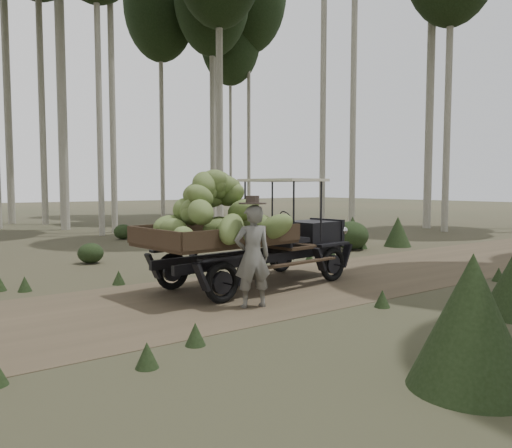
# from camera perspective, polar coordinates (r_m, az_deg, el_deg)

# --- Properties ---
(ground) EXTENTS (120.00, 120.00, 0.00)m
(ground) POSITION_cam_1_polar(r_m,az_deg,el_deg) (9.27, -5.33, -8.44)
(ground) COLOR #473D2B
(ground) RESTS_ON ground
(dirt_track) EXTENTS (70.00, 4.00, 0.01)m
(dirt_track) POSITION_cam_1_polar(r_m,az_deg,el_deg) (9.27, -5.33, -8.41)
(dirt_track) COLOR brown
(dirt_track) RESTS_ON ground
(banana_truck) EXTENTS (4.96, 2.58, 2.42)m
(banana_truck) POSITION_cam_1_polar(r_m,az_deg,el_deg) (9.79, -2.72, 0.64)
(banana_truck) COLOR black
(banana_truck) RESTS_ON ground
(farmer) EXTENTS (0.73, 0.58, 1.89)m
(farmer) POSITION_cam_1_polar(r_m,az_deg,el_deg) (8.39, -0.40, -3.56)
(farmer) COLOR #5F5D57
(farmer) RESTS_ON ground
(undergrowth) EXTENTS (24.14, 22.73, 1.40)m
(undergrowth) POSITION_cam_1_polar(r_m,az_deg,el_deg) (8.06, -5.27, -6.31)
(undergrowth) COLOR #233319
(undergrowth) RESTS_ON ground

